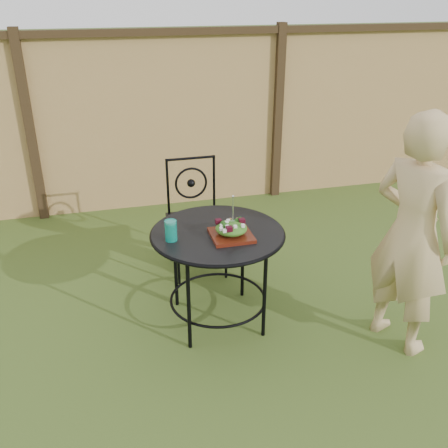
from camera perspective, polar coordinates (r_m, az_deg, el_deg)
name	(u,v)px	position (r m, az deg, el deg)	size (l,w,h in m)	color
ground	(208,314)	(3.82, -1.84, -10.22)	(60.00, 60.00, 0.00)	#2E4917
fence	(160,121)	(5.42, -7.29, 11.63)	(8.00, 0.12, 1.90)	tan
patio_table	(218,249)	(3.45, -0.73, -2.92)	(0.92, 0.92, 0.72)	black
patio_chair	(195,214)	(4.20, -3.29, 1.19)	(0.46, 0.46, 0.95)	black
diner	(412,236)	(3.37, 20.69, -1.24)	(0.59, 0.38, 1.61)	tan
salad_plate	(231,235)	(3.31, 0.83, -1.29)	(0.27, 0.27, 0.02)	#4A160A
salad	(231,228)	(3.28, 0.84, -0.48)	(0.21, 0.21, 0.08)	#235614
fork	(233,210)	(3.23, 1.03, 1.61)	(0.01, 0.01, 0.18)	silver
drinking_glass	(171,231)	(3.26, -6.09, -0.75)	(0.08, 0.08, 0.14)	#0B8A76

